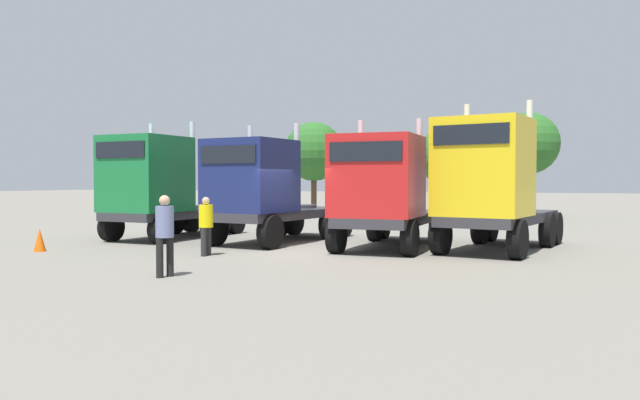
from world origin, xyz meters
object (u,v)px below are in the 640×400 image
object	(u,v)px
visitor_with_camera	(165,229)
semi_truck_green	(156,186)
semi_truck_yellow	(490,184)
semi_truck_navy	(263,190)
visitor_in_hivis	(206,222)
traffic_cone_near	(40,240)
semi_truck_red	(384,191)

from	to	relation	value
visitor_with_camera	semi_truck_green	bearing A→B (deg)	-35.12
semi_truck_green	semi_truck_yellow	xyz separation A→B (m)	(11.67, 0.13, 0.09)
semi_truck_yellow	semi_truck_navy	bearing A→B (deg)	-78.89
semi_truck_navy	semi_truck_yellow	xyz separation A→B (m)	(7.39, 0.09, 0.21)
visitor_in_hivis	traffic_cone_near	size ratio (longest dim) A/B	2.40
semi_truck_yellow	visitor_with_camera	xyz separation A→B (m)	(-6.19, -7.34, -0.97)
semi_truck_red	visitor_in_hivis	xyz separation A→B (m)	(-4.35, -3.17, -0.85)
traffic_cone_near	visitor_with_camera	bearing A→B (deg)	-23.64
visitor_in_hivis	traffic_cone_near	distance (m)	5.38
semi_truck_green	semi_truck_navy	size ratio (longest dim) A/B	0.92
semi_truck_green	traffic_cone_near	xyz separation A→B (m)	(-1.05, -4.35, -1.59)
visitor_with_camera	traffic_cone_near	world-z (taller)	visitor_with_camera
semi_truck_red	visitor_with_camera	size ratio (longest dim) A/B	3.54
traffic_cone_near	semi_truck_yellow	bearing A→B (deg)	19.40
semi_truck_navy	traffic_cone_near	bearing A→B (deg)	-42.98
semi_truck_navy	visitor_with_camera	size ratio (longest dim) A/B	3.59
semi_truck_green	visitor_with_camera	distance (m)	9.10
semi_truck_green	traffic_cone_near	bearing A→B (deg)	-9.56
visitor_with_camera	semi_truck_navy	bearing A→B (deg)	-62.96
semi_truck_navy	semi_truck_yellow	bearing A→B (deg)	98.22
semi_truck_red	traffic_cone_near	size ratio (longest dim) A/B	9.23
semi_truck_green	visitor_in_hivis	world-z (taller)	semi_truck_green
semi_truck_green	visitor_with_camera	xyz separation A→B (m)	(5.48, -7.21, -0.88)
visitor_with_camera	traffic_cone_near	distance (m)	7.16
semi_truck_red	visitor_with_camera	distance (m)	7.62
semi_truck_green	visitor_in_hivis	size ratio (longest dim) A/B	3.57
traffic_cone_near	semi_truck_red	bearing A→B (deg)	22.97
semi_truck_green	traffic_cone_near	world-z (taller)	semi_truck_green
semi_truck_yellow	semi_truck_red	bearing A→B (deg)	-72.11
visitor_with_camera	traffic_cone_near	size ratio (longest dim) A/B	2.61
semi_truck_yellow	semi_truck_green	bearing A→B (deg)	-78.95
semi_truck_navy	visitor_with_camera	bearing A→B (deg)	16.92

